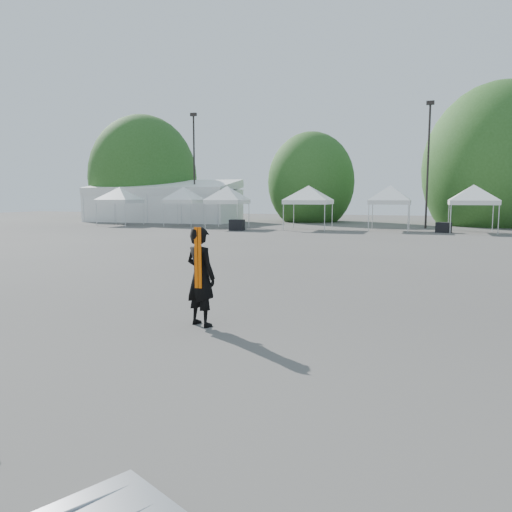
% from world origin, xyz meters
% --- Properties ---
extents(ground, '(120.00, 120.00, 0.00)m').
position_xyz_m(ground, '(0.00, 0.00, 0.00)').
color(ground, '#474442').
rests_on(ground, ground).
extents(marquee, '(15.00, 6.25, 4.23)m').
position_xyz_m(marquee, '(-22.00, 35.00, 1.97)').
color(marquee, white).
rests_on(marquee, ground).
extents(light_pole_west, '(0.60, 0.25, 10.30)m').
position_xyz_m(light_pole_west, '(-18.00, 34.00, 5.77)').
color(light_pole_west, black).
rests_on(light_pole_west, ground).
extents(light_pole_east, '(0.60, 0.25, 9.80)m').
position_xyz_m(light_pole_east, '(3.00, 32.00, 5.52)').
color(light_pole_east, black).
rests_on(light_pole_east, ground).
extents(tree_far_w, '(4.80, 4.80, 7.30)m').
position_xyz_m(tree_far_w, '(-26.00, 38.00, 4.54)').
color(tree_far_w, '#382314').
rests_on(tree_far_w, ground).
extents(tree_mid_w, '(4.16, 4.16, 6.33)m').
position_xyz_m(tree_mid_w, '(-8.00, 40.00, 3.93)').
color(tree_mid_w, '#382314').
rests_on(tree_mid_w, ground).
extents(tree_mid_e, '(5.12, 5.12, 7.79)m').
position_xyz_m(tree_mid_e, '(9.00, 39.00, 4.84)').
color(tree_mid_e, '#382314').
rests_on(tree_mid_e, ground).
extents(tent_a, '(4.35, 4.35, 3.88)m').
position_xyz_m(tent_a, '(-22.52, 28.33, 3.06)').
color(tent_a, silver).
rests_on(tent_a, ground).
extents(tent_b, '(3.88, 3.88, 3.88)m').
position_xyz_m(tent_b, '(-16.59, 28.93, 3.06)').
color(tent_b, silver).
rests_on(tent_b, ground).
extents(tent_c, '(4.04, 4.04, 3.88)m').
position_xyz_m(tent_c, '(-11.85, 27.08, 3.06)').
color(tent_c, silver).
rests_on(tent_c, ground).
extents(tent_d, '(4.66, 4.66, 3.88)m').
position_xyz_m(tent_d, '(-5.49, 27.76, 3.06)').
color(tent_d, silver).
rests_on(tent_d, ground).
extents(tent_e, '(4.16, 4.16, 3.88)m').
position_xyz_m(tent_e, '(0.44, 28.60, 3.06)').
color(tent_e, silver).
rests_on(tent_e, ground).
extents(tent_f, '(4.49, 4.49, 3.88)m').
position_xyz_m(tent_f, '(6.07, 28.37, 3.06)').
color(tent_f, silver).
rests_on(tent_f, ground).
extents(man, '(0.83, 0.70, 1.93)m').
position_xyz_m(man, '(-1.17, -0.91, 0.97)').
color(man, black).
rests_on(man, ground).
extents(crate_west, '(1.10, 0.88, 0.80)m').
position_xyz_m(crate_west, '(-10.27, 25.01, 0.40)').
color(crate_west, black).
rests_on(crate_west, ground).
extents(crate_mid, '(1.11, 0.99, 0.72)m').
position_xyz_m(crate_mid, '(4.19, 27.50, 0.36)').
color(crate_mid, black).
rests_on(crate_mid, ground).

